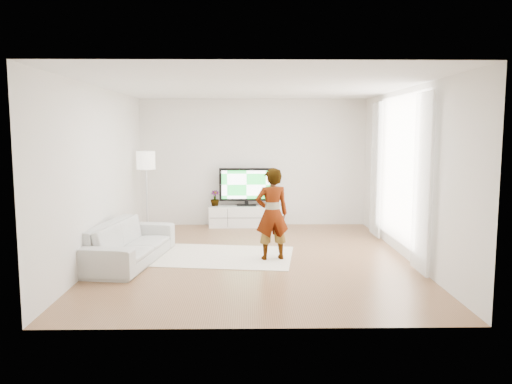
{
  "coord_description": "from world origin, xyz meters",
  "views": [
    {
      "loc": [
        -0.11,
        -8.09,
        2.09
      ],
      "look_at": [
        0.02,
        0.4,
        1.05
      ],
      "focal_mm": 35.0,
      "sensor_mm": 36.0,
      "label": 1
    }
  ],
  "objects_px": {
    "sofa": "(129,242)",
    "floor_lamp": "(146,164)",
    "media_console": "(247,216)",
    "rug": "(225,256)",
    "television": "(247,185)",
    "player": "(272,214)"
  },
  "relations": [
    {
      "from": "floor_lamp",
      "to": "media_console",
      "type": "bearing_deg",
      "value": 17.4
    },
    {
      "from": "media_console",
      "to": "rug",
      "type": "bearing_deg",
      "value": -97.6
    },
    {
      "from": "rug",
      "to": "floor_lamp",
      "type": "height_order",
      "value": "floor_lamp"
    },
    {
      "from": "television",
      "to": "rug",
      "type": "bearing_deg",
      "value": -97.52
    },
    {
      "from": "rug",
      "to": "sofa",
      "type": "xyz_separation_m",
      "value": [
        -1.52,
        -0.33,
        0.32
      ]
    },
    {
      "from": "rug",
      "to": "sofa",
      "type": "bearing_deg",
      "value": -167.69
    },
    {
      "from": "television",
      "to": "player",
      "type": "height_order",
      "value": "player"
    },
    {
      "from": "media_console",
      "to": "rug",
      "type": "xyz_separation_m",
      "value": [
        -0.36,
        -2.66,
        -0.23
      ]
    },
    {
      "from": "sofa",
      "to": "rug",
      "type": "bearing_deg",
      "value": -69.75
    },
    {
      "from": "media_console",
      "to": "player",
      "type": "relative_size",
      "value": 1.09
    },
    {
      "from": "player",
      "to": "media_console",
      "type": "bearing_deg",
      "value": -93.38
    },
    {
      "from": "media_console",
      "to": "television",
      "type": "xyz_separation_m",
      "value": [
        0.0,
        0.03,
        0.68
      ]
    },
    {
      "from": "rug",
      "to": "player",
      "type": "relative_size",
      "value": 1.48
    },
    {
      "from": "media_console",
      "to": "sofa",
      "type": "bearing_deg",
      "value": -122.05
    },
    {
      "from": "sofa",
      "to": "floor_lamp",
      "type": "xyz_separation_m",
      "value": [
        -0.18,
        2.35,
        1.1
      ]
    },
    {
      "from": "media_console",
      "to": "floor_lamp",
      "type": "relative_size",
      "value": 0.97
    },
    {
      "from": "rug",
      "to": "floor_lamp",
      "type": "bearing_deg",
      "value": 130.05
    },
    {
      "from": "media_console",
      "to": "sofa",
      "type": "xyz_separation_m",
      "value": [
        -1.88,
        -3.0,
        0.09
      ]
    },
    {
      "from": "television",
      "to": "rug",
      "type": "relative_size",
      "value": 0.54
    },
    {
      "from": "media_console",
      "to": "sofa",
      "type": "distance_m",
      "value": 3.53
    },
    {
      "from": "floor_lamp",
      "to": "sofa",
      "type": "bearing_deg",
      "value": -85.67
    },
    {
      "from": "television",
      "to": "sofa",
      "type": "height_order",
      "value": "television"
    }
  ]
}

